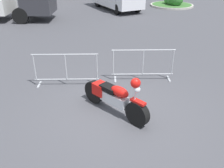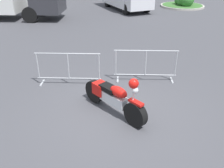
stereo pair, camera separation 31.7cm
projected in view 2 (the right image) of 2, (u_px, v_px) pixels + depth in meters
name	position (u px, v px, depth m)	size (l,w,h in m)	color
ground_plane	(116.00, 112.00, 6.74)	(120.00, 120.00, 0.00)	#424247
motorcycle	(114.00, 97.00, 6.49)	(1.46, 1.88, 1.25)	black
crowd_barrier_near	(68.00, 68.00, 7.94)	(2.05, 0.69, 1.07)	#9EA0A5
crowd_barrier_far	(146.00, 65.00, 8.16)	(2.05, 0.69, 1.07)	#9EA0A5
planter_island	(184.00, 2.00, 20.03)	(3.48, 3.48, 1.22)	#ADA89E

